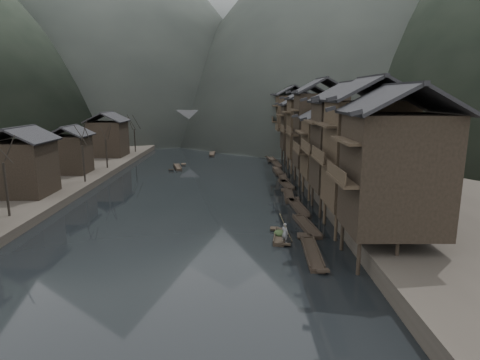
{
  "coord_description": "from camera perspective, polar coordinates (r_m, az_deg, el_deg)",
  "views": [
    {
      "loc": [
        5.5,
        -37.64,
        12.89
      ],
      "look_at": [
        5.63,
        11.24,
        2.5
      ],
      "focal_mm": 30.0,
      "sensor_mm": 36.0,
      "label": 1
    }
  ],
  "objects": [
    {
      "name": "hills",
      "position": [
        209.27,
        -0.02,
        23.19
      ],
      "size": [
        320.0,
        380.0,
        115.26
      ],
      "color": "black",
      "rests_on": "ground"
    },
    {
      "name": "boatman",
      "position": [
        35.44,
        6.4,
        -7.12
      ],
      "size": [
        0.77,
        0.76,
        1.79
      ],
      "primitive_type": "imported",
      "rotation": [
        0.0,
        0.0,
        2.4
      ],
      "color": "#5D5E60",
      "rests_on": "hero_sampan"
    },
    {
      "name": "moored_sampans",
      "position": [
        60.63,
        6.06,
        -0.15
      ],
      "size": [
        2.48,
        63.08,
        0.47
      ],
      "color": "black",
      "rests_on": "water"
    },
    {
      "name": "left_houses",
      "position": [
        63.75,
        -24.29,
        4.43
      ],
      "size": [
        8.1,
        53.2,
        8.73
      ],
      "color": "black",
      "rests_on": "left_bank"
    },
    {
      "name": "right_bank",
      "position": [
        83.92,
        20.46,
        3.03
      ],
      "size": [
        40.0,
        200.0,
        1.8
      ],
      "primitive_type": "cube",
      "color": "#2D2823",
      "rests_on": "ground"
    },
    {
      "name": "stone_bridge",
      "position": [
        110.06,
        -3.04,
        7.93
      ],
      "size": [
        40.0,
        6.0,
        9.0
      ],
      "color": "#4C4C4F",
      "rests_on": "ground"
    },
    {
      "name": "bare_trees",
      "position": [
        58.26,
        -22.95,
        4.83
      ],
      "size": [
        3.88,
        62.7,
        7.77
      ],
      "color": "black",
      "rests_on": "left_bank"
    },
    {
      "name": "bamboo_pole",
      "position": [
        34.66,
        6.84,
        -2.8
      ],
      "size": [
        1.65,
        2.26,
        3.73
      ],
      "primitive_type": "cylinder",
      "rotation": [
        0.63,
        0.0,
        -0.62
      ],
      "color": "#8C7A51",
      "rests_on": "boatman"
    },
    {
      "name": "hero_sampan",
      "position": [
        37.31,
        5.69,
        -7.94
      ],
      "size": [
        1.63,
        4.78,
        0.43
      ],
      "color": "black",
      "rests_on": "water"
    },
    {
      "name": "left_bank",
      "position": [
        88.43,
        -27.44,
        2.66
      ],
      "size": [
        40.0,
        200.0,
        1.2
      ],
      "primitive_type": "cube",
      "color": "#2D2823",
      "rests_on": "ground"
    },
    {
      "name": "water",
      "position": [
        40.17,
        -8.07,
        -6.84
      ],
      "size": [
        300.0,
        300.0,
        0.0
      ],
      "primitive_type": "plane",
      "color": "black",
      "rests_on": "ground"
    },
    {
      "name": "stilt_houses",
      "position": [
        58.34,
        11.62,
        7.87
      ],
      "size": [
        9.0,
        67.6,
        15.5
      ],
      "color": "black",
      "rests_on": "ground"
    },
    {
      "name": "midriver_boats",
      "position": [
        91.23,
        -4.02,
        3.98
      ],
      "size": [
        16.08,
        46.44,
        0.45
      ],
      "color": "black",
      "rests_on": "water"
    },
    {
      "name": "cargo_heap",
      "position": [
        37.33,
        5.62,
        -7.05
      ],
      "size": [
        1.04,
        1.36,
        0.62
      ],
      "primitive_type": "ellipsoid",
      "color": "black",
      "rests_on": "hero_sampan"
    }
  ]
}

